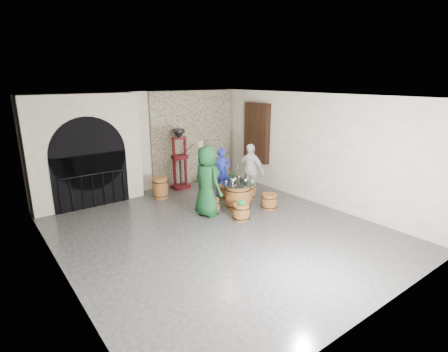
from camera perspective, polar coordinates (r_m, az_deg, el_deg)
ground at (r=8.65m, az=-0.98°, el=-8.88°), size 8.00×8.00×0.00m
wall_back at (r=11.52m, az=-12.87°, el=5.33°), size 8.00×0.00×8.00m
wall_front at (r=5.56m, az=24.21°, el=-6.81°), size 8.00×0.00×8.00m
wall_left at (r=6.76m, az=-25.81°, el=-3.10°), size 0.00×8.00×8.00m
wall_right at (r=10.51m, az=14.65°, el=4.24°), size 0.00×8.00×8.00m
ceiling at (r=7.87m, az=-1.09°, el=12.81°), size 8.00×8.00×0.00m
stone_facing_panel at (r=12.30m, az=-5.07°, el=6.31°), size 3.20×0.12×3.18m
arched_opening at (r=10.65m, az=-21.60°, el=3.70°), size 3.10×0.60×3.19m
shuttered_window at (r=12.00m, az=5.34°, el=7.03°), size 0.23×1.10×2.00m
barrel_table at (r=10.00m, az=2.28°, el=-3.20°), size 0.93×0.93×0.72m
barrel_stool_left at (r=9.58m, az=-2.09°, el=-5.00°), size 0.46×0.46×0.43m
barrel_stool_far at (r=10.82m, az=0.22°, el=-2.51°), size 0.46×0.46×0.43m
barrel_stool_right at (r=10.85m, az=3.90°, el=-2.50°), size 0.46×0.46×0.43m
barrel_stool_near_right at (r=10.05m, az=7.42°, el=-4.11°), size 0.46×0.46×0.43m
barrel_stool_near_left at (r=9.21m, az=2.83°, el=-5.87°), size 0.46×0.46×0.43m
green_cap at (r=9.12m, az=2.88°, el=-4.35°), size 0.24×0.20×0.11m
person_green at (r=9.28m, az=-2.78°, el=-0.86°), size 0.70×0.99×1.91m
person_blue at (r=10.90m, az=-0.33°, el=0.62°), size 0.66×0.62×1.52m
person_white at (r=10.84m, az=4.25°, el=0.91°), size 0.66×1.05×1.67m
wine_bottle_left at (r=9.85m, az=1.49°, el=-0.47°), size 0.08×0.08×0.32m
wine_bottle_center at (r=9.87m, az=3.53°, el=-0.47°), size 0.08×0.08×0.32m
wine_bottle_right at (r=9.99m, az=1.76°, el=-0.24°), size 0.08×0.08×0.32m
tasting_glass_a at (r=9.67m, az=1.41°, el=-1.29°), size 0.05×0.05×0.10m
tasting_glass_b at (r=10.17m, az=3.52°, el=-0.46°), size 0.05×0.05×0.10m
tasting_glass_c at (r=10.02m, az=1.18°, el=-0.68°), size 0.05×0.05×0.10m
tasting_glass_d at (r=10.30m, az=2.44°, el=-0.23°), size 0.05×0.05×0.10m
tasting_glass_e at (r=9.89m, az=4.57°, el=-0.95°), size 0.05×0.05×0.10m
tasting_glass_f at (r=9.81m, az=0.36°, el=-1.03°), size 0.05×0.05×0.10m
side_barrel at (r=10.96m, az=-10.35°, el=-1.92°), size 0.49×0.49×0.66m
corking_press at (r=11.64m, az=-7.25°, el=3.50°), size 0.82×0.45×1.99m
control_box at (r=12.41m, az=-3.87°, el=5.24°), size 0.18×0.10×0.22m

